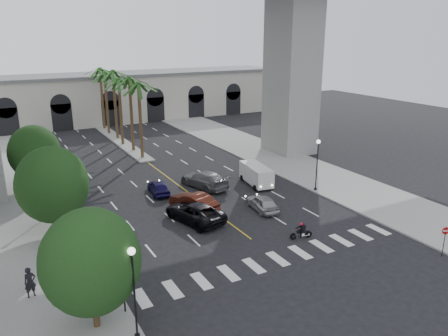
% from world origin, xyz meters
% --- Properties ---
extents(ground, '(140.00, 140.00, 0.00)m').
position_xyz_m(ground, '(0.00, 0.00, 0.00)').
color(ground, black).
rests_on(ground, ground).
extents(sidewalk_left, '(8.00, 100.00, 0.15)m').
position_xyz_m(sidewalk_left, '(-15.00, 15.00, 0.07)').
color(sidewalk_left, gray).
rests_on(sidewalk_left, ground).
extents(sidewalk_right, '(8.00, 100.00, 0.15)m').
position_xyz_m(sidewalk_right, '(15.00, 15.00, 0.07)').
color(sidewalk_right, gray).
rests_on(sidewalk_right, ground).
extents(median, '(2.00, 24.00, 0.20)m').
position_xyz_m(median, '(0.00, 38.00, 0.10)').
color(median, gray).
rests_on(median, ground).
extents(pier_building, '(71.00, 10.50, 8.50)m').
position_xyz_m(pier_building, '(0.00, 55.00, 4.27)').
color(pier_building, beige).
rests_on(pier_building, ground).
extents(bridge, '(75.00, 13.00, 26.00)m').
position_xyz_m(bridge, '(3.42, 22.00, 18.51)').
color(bridge, gray).
rests_on(bridge, ground).
extents(palm_a, '(3.20, 3.20, 10.30)m').
position_xyz_m(palm_a, '(0.00, 28.00, 9.10)').
color(palm_a, '#47331E').
rests_on(palm_a, ground).
extents(palm_b, '(3.20, 3.20, 10.60)m').
position_xyz_m(palm_b, '(0.10, 32.00, 9.37)').
color(palm_b, '#47331E').
rests_on(palm_b, ground).
extents(palm_c, '(3.20, 3.20, 10.10)m').
position_xyz_m(palm_c, '(-0.20, 36.00, 8.91)').
color(palm_c, '#47331E').
rests_on(palm_c, ground).
extents(palm_d, '(3.20, 3.20, 10.90)m').
position_xyz_m(palm_d, '(0.15, 40.00, 9.65)').
color(palm_d, '#47331E').
rests_on(palm_d, ground).
extents(palm_e, '(3.20, 3.20, 10.40)m').
position_xyz_m(palm_e, '(-0.10, 44.00, 9.19)').
color(palm_e, '#47331E').
rests_on(palm_e, ground).
extents(palm_f, '(3.20, 3.20, 10.70)m').
position_xyz_m(palm_f, '(0.20, 48.00, 9.46)').
color(palm_f, '#47331E').
rests_on(palm_f, ground).
extents(street_tree_near, '(5.20, 5.20, 6.89)m').
position_xyz_m(street_tree_near, '(-13.00, -3.00, 4.02)').
color(street_tree_near, '#382616').
rests_on(street_tree_near, ground).
extents(street_tree_mid, '(5.44, 5.44, 7.21)m').
position_xyz_m(street_tree_mid, '(-13.00, 10.00, 4.21)').
color(street_tree_mid, '#382616').
rests_on(street_tree_mid, ground).
extents(street_tree_far, '(5.04, 5.04, 6.68)m').
position_xyz_m(street_tree_far, '(-13.00, 22.00, 3.90)').
color(street_tree_far, '#382616').
rests_on(street_tree_far, ground).
extents(lamp_post_left_near, '(0.40, 0.40, 5.35)m').
position_xyz_m(lamp_post_left_near, '(-11.40, -5.00, 3.22)').
color(lamp_post_left_near, black).
rests_on(lamp_post_left_near, ground).
extents(lamp_post_left_far, '(0.40, 0.40, 5.35)m').
position_xyz_m(lamp_post_left_far, '(-11.40, 16.00, 3.22)').
color(lamp_post_left_far, black).
rests_on(lamp_post_left_far, ground).
extents(lamp_post_right, '(0.40, 0.40, 5.35)m').
position_xyz_m(lamp_post_right, '(11.40, 8.00, 3.22)').
color(lamp_post_right, black).
rests_on(lamp_post_right, ground).
extents(traffic_signal_near, '(0.25, 0.18, 3.65)m').
position_xyz_m(traffic_signal_near, '(-11.30, -2.50, 2.51)').
color(traffic_signal_near, black).
rests_on(traffic_signal_near, ground).
extents(traffic_signal_far, '(0.25, 0.18, 3.65)m').
position_xyz_m(traffic_signal_far, '(-11.30, 1.50, 2.51)').
color(traffic_signal_far, black).
rests_on(traffic_signal_far, ground).
extents(motorcycle_rider, '(1.85, 0.57, 1.35)m').
position_xyz_m(motorcycle_rider, '(3.49, 0.25, 0.61)').
color(motorcycle_rider, black).
rests_on(motorcycle_rider, ground).
extents(car_a, '(2.03, 4.24, 1.40)m').
position_xyz_m(car_a, '(3.99, 6.52, 0.70)').
color(car_a, '#9C9CA0').
rests_on(car_a, ground).
extents(car_b, '(3.18, 5.39, 1.68)m').
position_xyz_m(car_b, '(-1.50, 9.28, 0.84)').
color(car_b, '#46180E').
rests_on(car_b, ground).
extents(car_c, '(4.09, 6.36, 1.63)m').
position_xyz_m(car_c, '(-2.38, 7.27, 0.82)').
color(car_c, black).
rests_on(car_c, ground).
extents(car_d, '(3.74, 6.32, 1.72)m').
position_xyz_m(car_d, '(2.09, 14.49, 0.86)').
color(car_d, '#5B5B5F').
rests_on(car_d, ground).
extents(car_e, '(2.11, 4.22, 1.38)m').
position_xyz_m(car_e, '(-2.73, 14.92, 0.69)').
color(car_e, '#120D3E').
rests_on(car_e, ground).
extents(cargo_van, '(2.52, 5.09, 2.08)m').
position_xyz_m(cargo_van, '(7.22, 12.53, 1.16)').
color(cargo_van, silver).
rests_on(cargo_van, ground).
extents(pedestrian_a, '(0.78, 0.60, 1.90)m').
position_xyz_m(pedestrian_a, '(-15.79, 1.67, 1.10)').
color(pedestrian_a, black).
rests_on(pedestrian_a, sidewalk_left).
extents(pedestrian_b, '(0.94, 0.85, 1.59)m').
position_xyz_m(pedestrian_b, '(-13.86, 6.51, 0.95)').
color(pedestrian_b, black).
rests_on(pedestrian_b, sidewalk_left).
extents(do_not_enter_sign, '(0.52, 0.26, 2.29)m').
position_xyz_m(do_not_enter_sign, '(10.50, -6.87, 1.66)').
color(do_not_enter_sign, black).
rests_on(do_not_enter_sign, ground).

